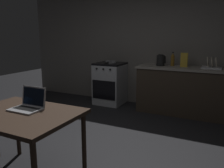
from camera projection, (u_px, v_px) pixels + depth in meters
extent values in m
plane|color=black|center=(74.00, 153.00, 3.08)|extent=(12.00, 12.00, 0.00)
cube|color=slate|center=(156.00, 41.00, 4.95)|extent=(6.40, 0.10, 2.76)
cube|color=#382D23|center=(194.00, 93.00, 4.45)|extent=(2.10, 0.60, 0.88)
cube|color=gray|center=(195.00, 69.00, 4.36)|extent=(2.16, 0.64, 0.04)
cube|color=#B7BABF|center=(110.00, 84.00, 5.23)|extent=(0.60, 0.60, 0.88)
cube|color=black|center=(110.00, 64.00, 5.14)|extent=(0.60, 0.60, 0.04)
cube|color=black|center=(104.00, 90.00, 4.98)|extent=(0.54, 0.01, 0.40)
cylinder|color=black|center=(97.00, 69.00, 4.95)|extent=(0.04, 0.02, 0.04)
cylinder|color=black|center=(103.00, 69.00, 4.88)|extent=(0.04, 0.02, 0.04)
cylinder|color=black|center=(110.00, 70.00, 4.81)|extent=(0.04, 0.02, 0.04)
cube|color=#332319|center=(22.00, 114.00, 2.36)|extent=(1.12, 0.84, 0.04)
cylinder|color=#332319|center=(17.00, 128.00, 2.97)|extent=(0.05, 0.05, 0.71)
cylinder|color=#332319|center=(84.00, 144.00, 2.53)|extent=(0.05, 0.05, 0.71)
cube|color=#99999E|center=(25.00, 110.00, 2.42)|extent=(0.32, 0.22, 0.02)
cube|color=black|center=(26.00, 108.00, 2.43)|extent=(0.28, 0.12, 0.00)
cube|color=#99999E|center=(34.00, 96.00, 2.50)|extent=(0.32, 0.04, 0.21)
cube|color=black|center=(33.00, 96.00, 2.50)|extent=(0.29, 0.03, 0.18)
cylinder|color=black|center=(160.00, 65.00, 4.64)|extent=(0.16, 0.16, 0.02)
cylinder|color=black|center=(160.00, 60.00, 4.62)|extent=(0.16, 0.16, 0.19)
cylinder|color=black|center=(161.00, 55.00, 4.60)|extent=(0.09, 0.09, 0.02)
cube|color=black|center=(165.00, 60.00, 4.58)|extent=(0.02, 0.02, 0.13)
cylinder|color=gray|center=(111.00, 63.00, 5.10)|extent=(0.23, 0.23, 0.01)
torus|color=gray|center=(111.00, 61.00, 5.10)|extent=(0.25, 0.25, 0.02)
cylinder|color=black|center=(107.00, 63.00, 4.92)|extent=(0.02, 0.18, 0.02)
cube|color=gold|center=(184.00, 60.00, 4.44)|extent=(0.13, 0.05, 0.27)
cube|color=silver|center=(212.00, 68.00, 4.23)|extent=(0.34, 0.26, 0.03)
cylinder|color=beige|center=(208.00, 62.00, 4.24)|extent=(0.04, 0.18, 0.18)
cylinder|color=beige|center=(212.00, 62.00, 4.21)|extent=(0.04, 0.18, 0.18)
cylinder|color=beige|center=(216.00, 62.00, 4.18)|extent=(0.04, 0.18, 0.18)
cylinder|color=#8C601E|center=(173.00, 61.00, 4.60)|extent=(0.07, 0.07, 0.19)
cone|color=#8C601E|center=(173.00, 55.00, 4.57)|extent=(0.07, 0.07, 0.06)
cylinder|color=black|center=(173.00, 52.00, 4.57)|extent=(0.03, 0.03, 0.02)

